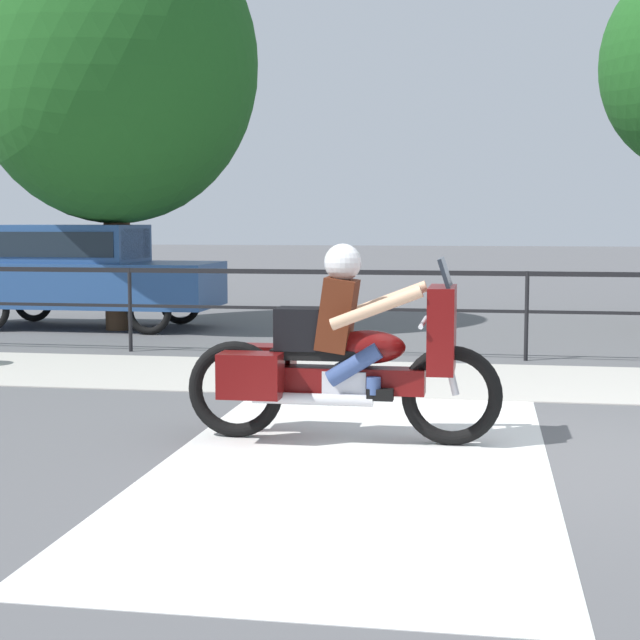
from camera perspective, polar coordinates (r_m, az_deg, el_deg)
name	(u,v)px	position (r m, az deg, el deg)	size (l,w,h in m)	color
ground_plane	(553,458)	(7.39, 13.41, -7.81)	(120.00, 120.00, 0.00)	#565659
sidewalk_band	(532,382)	(10.72, 12.22, -3.52)	(44.00, 2.40, 0.01)	#B7B2A8
crosswalk_band	(359,456)	(7.23, 2.26, -7.92)	(2.73, 6.00, 0.01)	silver
fence_railing	(527,290)	(12.24, 11.96, 1.70)	(36.00, 0.05, 1.10)	black
motorcycle	(342,354)	(7.59, 1.32, -2.02)	(2.47, 0.76, 1.54)	black
parked_car	(81,269)	(16.15, -13.73, 2.88)	(4.20, 1.66, 1.65)	#284C84
tree_behind_car	(113,65)	(15.90, -11.93, 14.33)	(4.46, 4.46, 6.57)	brown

